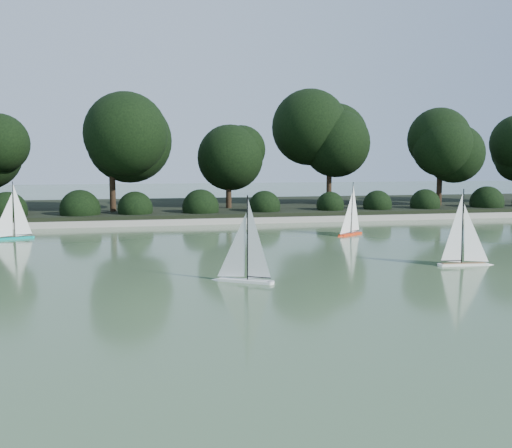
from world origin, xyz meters
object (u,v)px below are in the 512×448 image
object	(u,v)px
sailboat_white_a	(240,267)
sailboat_orange	(349,227)
sailboat_teal	(9,230)
sailboat_white_b	(468,253)

from	to	relation	value
sailboat_white_a	sailboat_orange	size ratio (longest dim) A/B	1.02
sailboat_white_a	sailboat_teal	distance (m)	7.86
sailboat_white_b	sailboat_orange	bearing A→B (deg)	98.10
sailboat_white_b	sailboat_teal	size ratio (longest dim) A/B	1.00
sailboat_white_b	sailboat_orange	distance (m)	4.65
sailboat_white_b	sailboat_teal	xyz separation A→B (m)	(-9.39, 5.63, 0.00)
sailboat_white_a	sailboat_white_b	bearing A→B (deg)	6.88
sailboat_white_a	sailboat_teal	xyz separation A→B (m)	(-4.85, 6.18, 0.00)
sailboat_white_a	sailboat_orange	distance (m)	6.45
sailboat_white_b	sailboat_orange	xyz separation A→B (m)	(-0.66, 4.61, -0.00)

